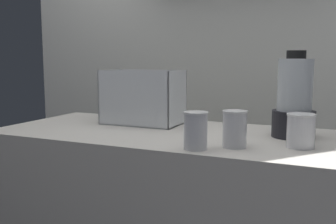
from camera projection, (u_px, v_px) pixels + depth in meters
back_wall_unit at (223, 46)px, 2.23m from camera, size 2.60×0.24×2.50m
carrot_display_bin at (142, 107)px, 1.77m from camera, size 0.34×0.21×0.24m
blender_pitcher at (294, 102)px, 1.46m from camera, size 0.16×0.16×0.32m
juice_cup_beet_far_left at (196, 132)px, 1.27m from camera, size 0.08×0.08×0.12m
juice_cup_orange_left at (235, 131)px, 1.29m from camera, size 0.08×0.08×0.12m
juice_cup_pomegranate_middle at (301, 132)px, 1.29m from camera, size 0.09×0.09×0.11m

